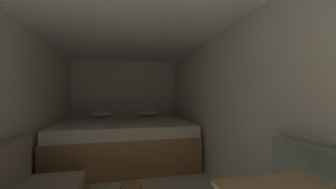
% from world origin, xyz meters
% --- Properties ---
extents(wall_back, '(2.60, 0.05, 2.12)m').
position_xyz_m(wall_back, '(0.00, 4.59, 1.06)').
color(wall_back, silver).
rests_on(wall_back, ground).
extents(wall_right, '(0.05, 5.21, 2.12)m').
position_xyz_m(wall_right, '(1.28, 1.96, 1.06)').
color(wall_right, silver).
rests_on(wall_right, ground).
extents(ceiling_slab, '(2.60, 5.21, 0.05)m').
position_xyz_m(ceiling_slab, '(0.00, 1.96, 2.14)').
color(ceiling_slab, white).
rests_on(ceiling_slab, wall_left).
extents(bed, '(2.38, 1.91, 0.90)m').
position_xyz_m(bed, '(0.00, 3.57, 0.38)').
color(bed, '#9E7247').
rests_on(bed, ground).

